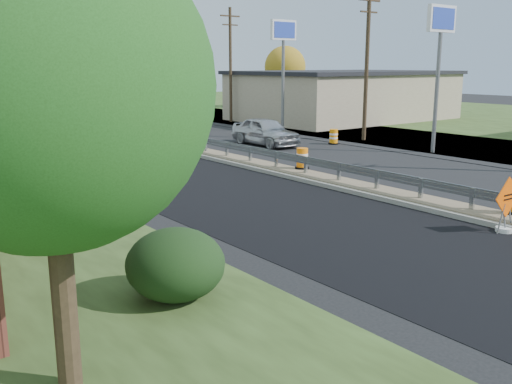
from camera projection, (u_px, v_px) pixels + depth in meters
ground at (339, 185)px, 23.27m from camera, size 140.00×140.00×0.00m
grass_verge_far at (501, 122)px, 48.84m from camera, size 40.00×120.00×0.03m
milled_overlay at (132, 163)px, 28.38m from camera, size 7.20×120.00×0.01m
median at (227, 158)px, 29.43m from camera, size 1.60×55.00×0.23m
guardrail at (216, 144)px, 30.07m from camera, size 0.10×46.15×0.72m
retail_building_near at (344, 95)px, 50.74m from camera, size 18.50×12.50×4.27m
pylon_sign_south at (441, 33)px, 30.41m from camera, size 2.20×0.30×7.90m
pylon_sign_mid at (283, 41)px, 40.46m from camera, size 2.20×0.30×7.90m
pylon_sign_north at (183, 46)px, 51.29m from camera, size 2.20×0.30×7.90m
utility_pole_smid at (367, 63)px, 35.98m from camera, size 1.90×0.26×9.40m
utility_pole_nmid at (230, 63)px, 47.59m from camera, size 1.90×0.26×9.40m
utility_pole_north at (148, 63)px, 59.19m from camera, size 1.90×0.26×9.40m
hedge_south at (176, 264)px, 11.92m from camera, size 2.09×2.09×1.52m
hedge_mid at (55, 211)px, 16.26m from camera, size 2.09×2.09×1.52m
hedge_north at (14, 176)px, 21.20m from camera, size 2.09×2.09×1.52m
tree_near_green at (47, 87)px, 7.76m from camera, size 4.62×4.62×6.86m
tree_far_yellow at (285, 67)px, 64.03m from camera, size 4.62×4.62×6.86m
caution_sign at (505, 218)px, 16.72m from camera, size 1.21×0.51×1.67m
barrel_median_mid at (302, 159)px, 25.64m from camera, size 0.64×0.64×0.93m
barrel_median_far at (149, 133)px, 34.86m from camera, size 0.67×0.67×0.99m
barrel_shoulder_near at (334, 137)px, 35.15m from camera, size 0.63×0.63×0.93m
barrel_shoulder_far at (163, 117)px, 48.71m from camera, size 0.62×0.62×0.91m
car_silver at (265, 131)px, 34.62m from camera, size 2.08×5.02×1.70m
car_dark_mid at (139, 116)px, 46.38m from camera, size 1.88×4.42×1.42m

